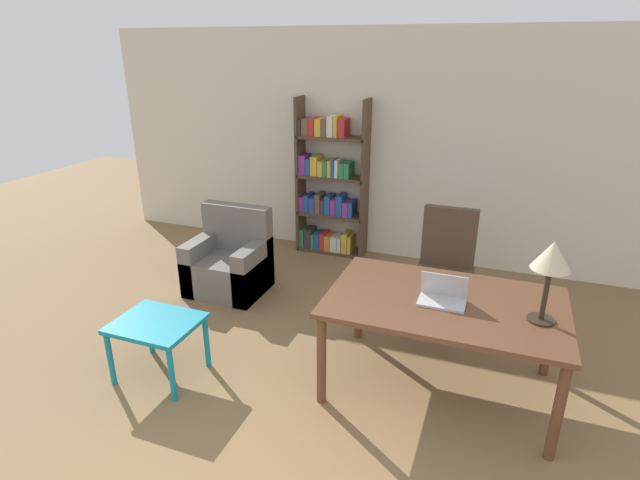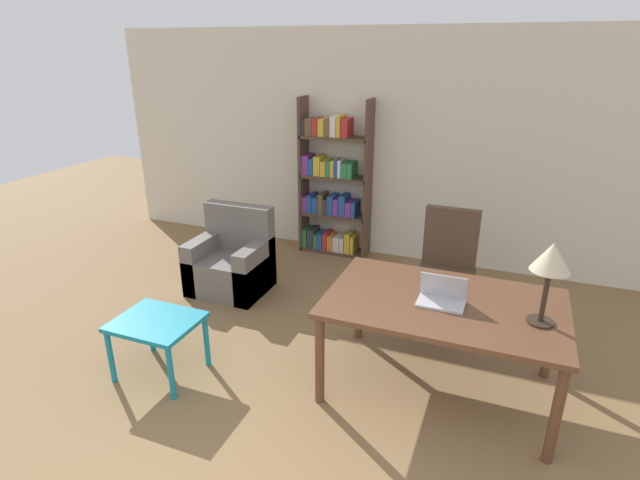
{
  "view_description": "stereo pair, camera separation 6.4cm",
  "coord_description": "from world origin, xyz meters",
  "px_view_note": "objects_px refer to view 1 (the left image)",
  "views": [
    {
      "loc": [
        1.07,
        -1.29,
        2.48
      ],
      "look_at": [
        -0.27,
        2.23,
        1.01
      ],
      "focal_mm": 28.0,
      "sensor_mm": 36.0,
      "label": 1
    },
    {
      "loc": [
        1.13,
        -1.27,
        2.48
      ],
      "look_at": [
        -0.27,
        2.23,
        1.01
      ],
      "focal_mm": 28.0,
      "sensor_mm": 36.0,
      "label": 2
    }
  ],
  "objects_px": {
    "side_table_blue": "(157,329)",
    "table_lamp": "(552,259)",
    "laptop": "(443,296)",
    "armchair": "(230,264)",
    "bookshelf": "(328,188)",
    "desk": "(444,310)",
    "office_chair": "(444,270)"
  },
  "relations": [
    {
      "from": "side_table_blue",
      "to": "table_lamp",
      "type": "bearing_deg",
      "value": 11.58
    },
    {
      "from": "laptop",
      "to": "table_lamp",
      "type": "height_order",
      "value": "table_lamp"
    },
    {
      "from": "armchair",
      "to": "bookshelf",
      "type": "bearing_deg",
      "value": 66.32
    },
    {
      "from": "laptop",
      "to": "side_table_blue",
      "type": "xyz_separation_m",
      "value": [
        -2.08,
        -0.59,
        -0.39
      ]
    },
    {
      "from": "laptop",
      "to": "table_lamp",
      "type": "relative_size",
      "value": 0.58
    },
    {
      "from": "desk",
      "to": "side_table_blue",
      "type": "relative_size",
      "value": 2.65
    },
    {
      "from": "bookshelf",
      "to": "side_table_blue",
      "type": "bearing_deg",
      "value": -96.99
    },
    {
      "from": "laptop",
      "to": "side_table_blue",
      "type": "relative_size",
      "value": 0.52
    },
    {
      "from": "office_chair",
      "to": "bookshelf",
      "type": "relative_size",
      "value": 0.56
    },
    {
      "from": "desk",
      "to": "armchair",
      "type": "distance_m",
      "value": 2.55
    },
    {
      "from": "office_chair",
      "to": "armchair",
      "type": "relative_size",
      "value": 1.19
    },
    {
      "from": "armchair",
      "to": "table_lamp",
      "type": "bearing_deg",
      "value": -17.94
    },
    {
      "from": "desk",
      "to": "laptop",
      "type": "distance_m",
      "value": 0.14
    },
    {
      "from": "office_chair",
      "to": "bookshelf",
      "type": "bearing_deg",
      "value": 143.68
    },
    {
      "from": "side_table_blue",
      "to": "bookshelf",
      "type": "xyz_separation_m",
      "value": [
        0.36,
        2.94,
        0.42
      ]
    },
    {
      "from": "desk",
      "to": "table_lamp",
      "type": "bearing_deg",
      "value": -5.99
    },
    {
      "from": "bookshelf",
      "to": "desk",
      "type": "bearing_deg",
      "value": -53.05
    },
    {
      "from": "armchair",
      "to": "bookshelf",
      "type": "height_order",
      "value": "bookshelf"
    },
    {
      "from": "office_chair",
      "to": "desk",
      "type": "bearing_deg",
      "value": -83.32
    },
    {
      "from": "desk",
      "to": "table_lamp",
      "type": "height_order",
      "value": "table_lamp"
    },
    {
      "from": "desk",
      "to": "table_lamp",
      "type": "distance_m",
      "value": 0.83
    },
    {
      "from": "side_table_blue",
      "to": "armchair",
      "type": "xyz_separation_m",
      "value": [
        -0.26,
        1.53,
        -0.12
      ]
    },
    {
      "from": "laptop",
      "to": "armchair",
      "type": "bearing_deg",
      "value": 158.1
    },
    {
      "from": "table_lamp",
      "to": "side_table_blue",
      "type": "bearing_deg",
      "value": -168.42
    },
    {
      "from": "desk",
      "to": "bookshelf",
      "type": "bearing_deg",
      "value": 126.95
    },
    {
      "from": "desk",
      "to": "side_table_blue",
      "type": "bearing_deg",
      "value": -163.35
    },
    {
      "from": "laptop",
      "to": "office_chair",
      "type": "height_order",
      "value": "office_chair"
    },
    {
      "from": "table_lamp",
      "to": "office_chair",
      "type": "distance_m",
      "value": 1.59
    },
    {
      "from": "desk",
      "to": "bookshelf",
      "type": "height_order",
      "value": "bookshelf"
    },
    {
      "from": "desk",
      "to": "armchair",
      "type": "bearing_deg",
      "value": 159.03
    },
    {
      "from": "table_lamp",
      "to": "office_chair",
      "type": "relative_size",
      "value": 0.53
    },
    {
      "from": "laptop",
      "to": "side_table_blue",
      "type": "distance_m",
      "value": 2.2
    }
  ]
}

